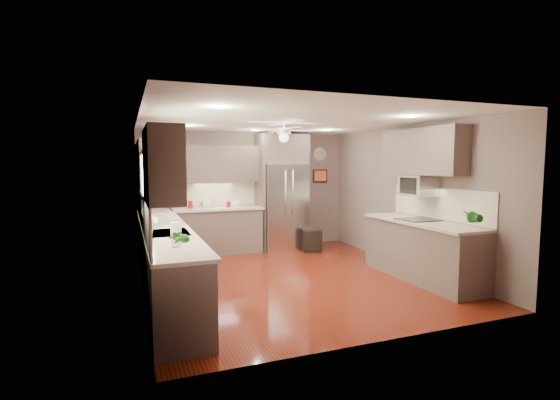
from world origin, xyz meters
TOP-DOWN VIEW (x-y plane):
  - floor at (0.00, 0.00)m, footprint 5.00×5.00m
  - ceiling at (0.00, 0.00)m, footprint 5.00×5.00m
  - wall_back at (0.00, 2.50)m, footprint 4.50×0.00m
  - wall_front at (0.00, -2.50)m, footprint 4.50×0.00m
  - wall_left at (-2.25, 0.00)m, footprint 0.00×5.00m
  - wall_right at (2.25, 0.00)m, footprint 0.00×5.00m
  - canister_a at (-1.25, 2.25)m, footprint 0.11×0.11m
  - canister_b at (-1.03, 2.25)m, footprint 0.08×0.08m
  - canister_c at (-0.77, 2.21)m, footprint 0.13×0.13m
  - canister_d at (-0.48, 2.18)m, footprint 0.11×0.11m
  - soap_bottle at (-2.08, 0.11)m, footprint 0.09×0.09m
  - potted_plant_left at (-1.95, -1.75)m, footprint 0.18×0.15m
  - potted_plant_right at (1.93, -1.76)m, footprint 0.21×0.18m
  - bowl at (-0.32, 2.16)m, footprint 0.24×0.24m
  - left_run at (-1.95, 0.15)m, footprint 0.65×4.70m
  - back_run at (-0.72, 2.20)m, footprint 1.85×0.65m
  - uppers at (-0.74, 0.71)m, footprint 4.50×4.70m
  - window at (-2.22, -0.50)m, footprint 0.05×1.12m
  - sink at (-1.93, -0.50)m, footprint 0.50×0.70m
  - refrigerator at (0.70, 2.16)m, footprint 1.06×0.75m
  - right_run at (1.93, -0.80)m, footprint 0.70×2.20m
  - microwave at (2.03, -0.55)m, footprint 0.43×0.55m
  - ceiling_fan at (-0.00, 0.30)m, footprint 1.18×1.18m
  - recessed_lights at (-0.04, 0.40)m, footprint 2.84×3.14m
  - wall_clock at (1.75, 2.48)m, footprint 0.30×0.03m
  - framed_print at (1.75, 2.48)m, footprint 0.36×0.03m
  - stool at (1.17, 1.70)m, footprint 0.46×0.46m
  - paper_towel at (-1.95, -1.49)m, footprint 0.11×0.11m

SIDE VIEW (x-z plane):
  - floor at x=0.00m, z-range 0.00..0.00m
  - stool at x=1.17m, z-range 0.01..0.47m
  - left_run at x=-1.95m, z-range -0.24..1.21m
  - back_run at x=-0.72m, z-range -0.24..1.21m
  - right_run at x=1.93m, z-range -0.24..1.21m
  - sink at x=-1.93m, z-range 0.75..1.07m
  - bowl at x=-0.32m, z-range 0.94..0.99m
  - canister_d at x=-0.48m, z-range 0.94..1.06m
  - canister_b at x=-1.03m, z-range 0.95..1.07m
  - canister_a at x=-1.25m, z-range 0.95..1.09m
  - canister_c at x=-0.77m, z-range 0.93..1.13m
  - soap_bottle at x=-2.08m, z-range 0.94..1.13m
  - paper_towel at x=-1.95m, z-range 0.94..1.22m
  - potted_plant_left at x=-1.95m, z-range 0.94..1.24m
  - potted_plant_right at x=1.93m, z-range 0.94..1.30m
  - refrigerator at x=0.70m, z-range -0.04..2.41m
  - wall_back at x=0.00m, z-range -1.00..3.50m
  - wall_front at x=0.00m, z-range -1.00..3.50m
  - wall_left at x=-2.25m, z-range -1.25..3.75m
  - wall_right at x=2.25m, z-range -1.25..3.75m
  - microwave at x=2.03m, z-range 1.31..1.65m
  - framed_print at x=1.75m, z-range 1.40..1.70m
  - window at x=-2.22m, z-range 1.09..2.01m
  - uppers at x=-0.74m, z-range 1.39..2.35m
  - wall_clock at x=1.75m, z-range 1.90..2.20m
  - ceiling_fan at x=0.00m, z-range 2.17..2.49m
  - recessed_lights at x=-0.04m, z-range 2.49..2.50m
  - ceiling at x=0.00m, z-range 2.50..2.50m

